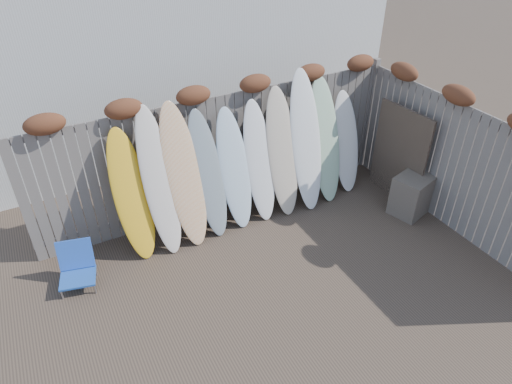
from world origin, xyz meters
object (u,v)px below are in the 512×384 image
beach_chair (77,266)px  wooden_crate (411,195)px  lattice_panel (399,154)px  surfboard_0 (132,196)px

beach_chair → wooden_crate: bearing=-9.9°
lattice_panel → surfboard_0: surfboard_0 is taller
beach_chair → surfboard_0: (0.95, 0.31, 0.67)m
surfboard_0 → wooden_crate: bearing=-18.3°
lattice_panel → surfboard_0: 4.41m
beach_chair → surfboard_0: size_ratio=0.31×
lattice_panel → surfboard_0: (-4.36, 0.69, 0.14)m
wooden_crate → surfboard_0: bearing=164.0°
beach_chair → wooden_crate: size_ratio=0.90×
lattice_panel → surfboard_0: bearing=166.3°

